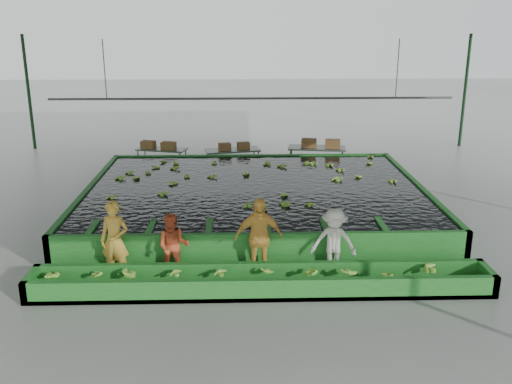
{
  "coord_description": "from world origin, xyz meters",
  "views": [
    {
      "loc": [
        -0.45,
        -14.78,
        5.73
      ],
      "look_at": [
        0.0,
        0.5,
        1.0
      ],
      "focal_mm": 40.0,
      "sensor_mm": 36.0,
      "label": 1
    }
  ],
  "objects_px": {
    "flotation_tank": "(255,200)",
    "box_stack_mid": "(234,149)",
    "worker_c": "(258,238)",
    "worker_b": "(173,246)",
    "worker_d": "(334,242)",
    "box_stack_left": "(159,149)",
    "packing_table_left": "(162,159)",
    "sorting_trough": "(262,281)",
    "worker_a": "(115,240)",
    "box_stack_right": "(321,147)",
    "packing_table_right": "(316,160)",
    "packing_table_mid": "(233,161)"
  },
  "relations": [
    {
      "from": "worker_a",
      "to": "sorting_trough",
      "type": "bearing_deg",
      "value": -1.95
    },
    {
      "from": "packing_table_left",
      "to": "box_stack_mid",
      "type": "bearing_deg",
      "value": -11.14
    },
    {
      "from": "worker_b",
      "to": "worker_d",
      "type": "relative_size",
      "value": 0.94
    },
    {
      "from": "worker_c",
      "to": "packing_table_right",
      "type": "xyz_separation_m",
      "value": [
        2.52,
        9.06,
        -0.45
      ]
    },
    {
      "from": "flotation_tank",
      "to": "worker_c",
      "type": "xyz_separation_m",
      "value": [
        -0.04,
        -4.3,
        0.49
      ]
    },
    {
      "from": "worker_c",
      "to": "box_stack_right",
      "type": "relative_size",
      "value": 1.3
    },
    {
      "from": "worker_b",
      "to": "sorting_trough",
      "type": "bearing_deg",
      "value": -20.64
    },
    {
      "from": "flotation_tank",
      "to": "worker_a",
      "type": "xyz_separation_m",
      "value": [
        -3.27,
        -4.3,
        0.46
      ]
    },
    {
      "from": "worker_b",
      "to": "box_stack_mid",
      "type": "distance_m",
      "value": 9.09
    },
    {
      "from": "flotation_tank",
      "to": "box_stack_mid",
      "type": "bearing_deg",
      "value": 97.96
    },
    {
      "from": "box_stack_right",
      "to": "worker_a",
      "type": "bearing_deg",
      "value": -123.22
    },
    {
      "from": "worker_b",
      "to": "worker_c",
      "type": "relative_size",
      "value": 0.81
    },
    {
      "from": "flotation_tank",
      "to": "worker_a",
      "type": "bearing_deg",
      "value": -127.27
    },
    {
      "from": "flotation_tank",
      "to": "packing_table_mid",
      "type": "distance_m",
      "value": 4.77
    },
    {
      "from": "worker_b",
      "to": "packing_table_right",
      "type": "xyz_separation_m",
      "value": [
        4.45,
        9.06,
        -0.27
      ]
    },
    {
      "from": "worker_c",
      "to": "box_stack_mid",
      "type": "bearing_deg",
      "value": 85.95
    },
    {
      "from": "worker_b",
      "to": "box_stack_right",
      "type": "bearing_deg",
      "value": 64.49
    },
    {
      "from": "packing_table_left",
      "to": "packing_table_right",
      "type": "distance_m",
      "value": 5.95
    },
    {
      "from": "packing_table_left",
      "to": "box_stack_mid",
      "type": "distance_m",
      "value": 2.89
    },
    {
      "from": "packing_table_left",
      "to": "box_stack_left",
      "type": "distance_m",
      "value": 0.45
    },
    {
      "from": "flotation_tank",
      "to": "worker_c",
      "type": "height_order",
      "value": "worker_c"
    },
    {
      "from": "packing_table_left",
      "to": "box_stack_mid",
      "type": "relative_size",
      "value": 1.61
    },
    {
      "from": "packing_table_left",
      "to": "worker_b",
      "type": "bearing_deg",
      "value": -81.19
    },
    {
      "from": "packing_table_left",
      "to": "worker_a",
      "type": "bearing_deg",
      "value": -88.96
    },
    {
      "from": "worker_d",
      "to": "packing_table_left",
      "type": "xyz_separation_m",
      "value": [
        -5.12,
        9.54,
        -0.37
      ]
    },
    {
      "from": "worker_a",
      "to": "worker_c",
      "type": "xyz_separation_m",
      "value": [
        3.23,
        0.0,
        0.03
      ]
    },
    {
      "from": "worker_a",
      "to": "box_stack_mid",
      "type": "xyz_separation_m",
      "value": [
        2.62,
        8.99,
        0.01
      ]
    },
    {
      "from": "packing_table_mid",
      "to": "box_stack_left",
      "type": "height_order",
      "value": "box_stack_left"
    },
    {
      "from": "flotation_tank",
      "to": "box_stack_mid",
      "type": "height_order",
      "value": "box_stack_mid"
    },
    {
      "from": "box_stack_left",
      "to": "worker_b",
      "type": "bearing_deg",
      "value": -80.45
    },
    {
      "from": "box_stack_right",
      "to": "worker_b",
      "type": "bearing_deg",
      "value": -117.01
    },
    {
      "from": "worker_b",
      "to": "box_stack_right",
      "type": "distance_m",
      "value": 10.1
    },
    {
      "from": "worker_b",
      "to": "worker_d",
      "type": "xyz_separation_m",
      "value": [
        3.64,
        0.0,
        0.05
      ]
    },
    {
      "from": "packing_table_right",
      "to": "packing_table_left",
      "type": "bearing_deg",
      "value": 175.35
    },
    {
      "from": "packing_table_right",
      "to": "worker_d",
      "type": "bearing_deg",
      "value": -95.1
    },
    {
      "from": "packing_table_mid",
      "to": "worker_a",
      "type": "bearing_deg",
      "value": -105.83
    },
    {
      "from": "worker_b",
      "to": "worker_d",
      "type": "bearing_deg",
      "value": 1.5
    },
    {
      "from": "packing_table_right",
      "to": "box_stack_left",
      "type": "relative_size",
      "value": 1.6
    },
    {
      "from": "worker_d",
      "to": "box_stack_right",
      "type": "height_order",
      "value": "worker_d"
    },
    {
      "from": "worker_c",
      "to": "box_stack_mid",
      "type": "distance_m",
      "value": 9.01
    },
    {
      "from": "flotation_tank",
      "to": "worker_b",
      "type": "bearing_deg",
      "value": -114.58
    },
    {
      "from": "worker_a",
      "to": "worker_c",
      "type": "bearing_deg",
      "value": 11.79
    },
    {
      "from": "sorting_trough",
      "to": "flotation_tank",
      "type": "bearing_deg",
      "value": 90.0
    },
    {
      "from": "worker_c",
      "to": "box_stack_right",
      "type": "xyz_separation_m",
      "value": [
        2.66,
        8.99,
        0.04
      ]
    },
    {
      "from": "packing_table_mid",
      "to": "box_stack_left",
      "type": "relative_size",
      "value": 1.51
    },
    {
      "from": "worker_a",
      "to": "packing_table_right",
      "type": "bearing_deg",
      "value": 69.37
    },
    {
      "from": "box_stack_left",
      "to": "box_stack_right",
      "type": "bearing_deg",
      "value": -4.25
    },
    {
      "from": "flotation_tank",
      "to": "packing_table_left",
      "type": "xyz_separation_m",
      "value": [
        -3.45,
        5.24,
        -0.02
      ]
    },
    {
      "from": "worker_c",
      "to": "packing_table_left",
      "type": "relative_size",
      "value": 1.0
    },
    {
      "from": "flotation_tank",
      "to": "worker_d",
      "type": "bearing_deg",
      "value": -68.76
    }
  ]
}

